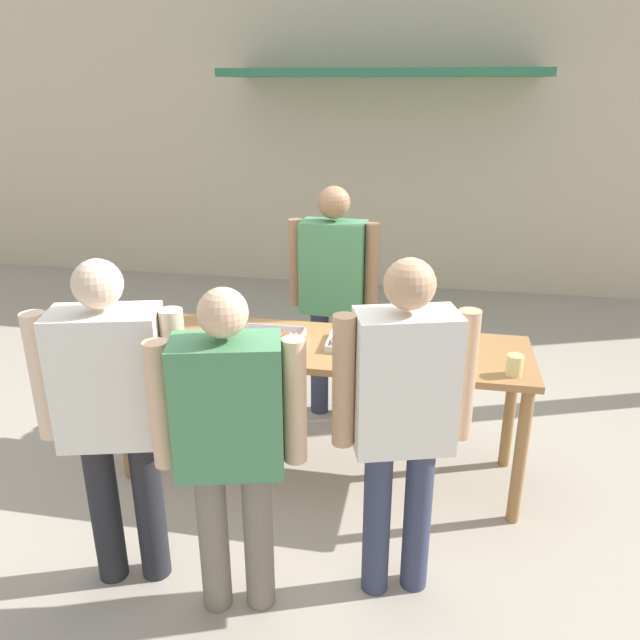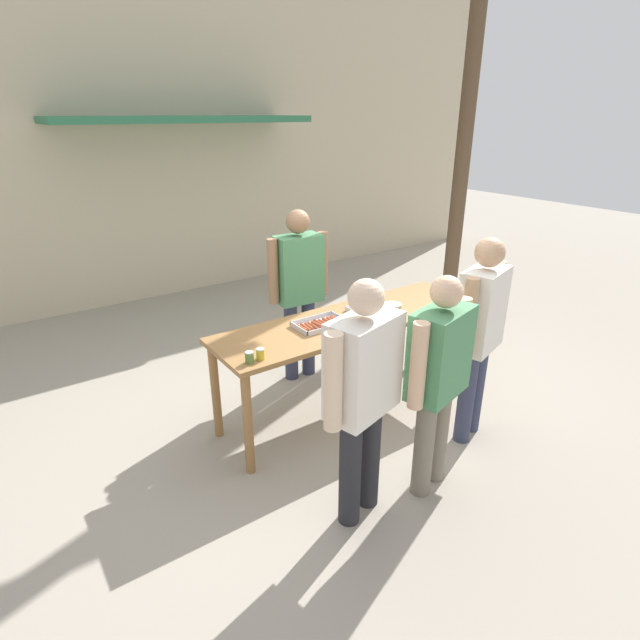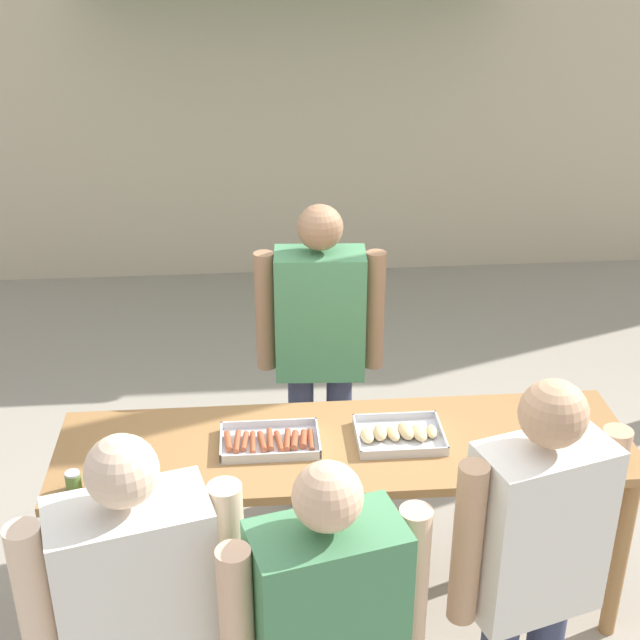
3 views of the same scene
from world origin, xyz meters
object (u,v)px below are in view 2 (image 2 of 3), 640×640
condiment_jar_mustard (249,357)px  condiment_jar_ketchup (260,354)px  food_tray_sausages (320,324)px  person_customer_waiting_in_line (438,371)px  utility_pole (471,82)px  person_customer_holding_hotdog (363,386)px  person_customer_with_cup (480,325)px  person_server_behind_table (299,282)px  beer_cup (458,294)px  food_tray_buns (371,309)px

condiment_jar_mustard → condiment_jar_ketchup: (0.09, 0.00, 0.00)m
food_tray_sausages → person_customer_waiting_in_line: person_customer_waiting_in_line is taller
utility_pole → person_customer_holding_hotdog: bearing=-145.4°
food_tray_sausages → condiment_jar_mustard: 0.81m
person_customer_with_cup → person_customer_waiting_in_line: person_customer_with_cup is taller
person_server_behind_table → person_customer_holding_hotdog: 1.93m
condiment_jar_mustard → utility_pole: 5.22m
condiment_jar_mustard → beer_cup: beer_cup is taller
beer_cup → person_customer_waiting_in_line: person_customer_waiting_in_line is taller
food_tray_buns → condiment_jar_ketchup: condiment_jar_ketchup is taller
person_customer_with_cup → condiment_jar_ketchup: bearing=-40.0°
condiment_jar_mustard → person_customer_waiting_in_line: (0.91, -0.90, 0.01)m
person_customer_with_cup → person_customer_waiting_in_line: 0.75m
food_tray_sausages → beer_cup: bearing=-9.6°
food_tray_buns → person_customer_with_cup: (0.30, -0.90, 0.09)m
condiment_jar_ketchup → person_customer_with_cup: person_customer_with_cup is taller
food_tray_sausages → beer_cup: 1.42m
condiment_jar_mustard → food_tray_sausages: bearing=17.8°
food_tray_sausages → utility_pole: bearing=25.6°
food_tray_sausages → beer_cup: beer_cup is taller
condiment_jar_mustard → utility_pole: size_ratio=0.01×
utility_pole → food_tray_sausages: bearing=-154.4°
beer_cup → utility_pole: 3.57m
person_customer_with_cup → person_customer_waiting_in_line: (-0.71, -0.24, -0.06)m
person_customer_holding_hotdog → person_server_behind_table: bearing=-126.1°
person_server_behind_table → person_customer_holding_hotdog: person_server_behind_table is taller
food_tray_buns → person_customer_holding_hotdog: 1.45m
food_tray_buns → food_tray_sausages: bearing=-179.9°
condiment_jar_ketchup → beer_cup: beer_cup is taller
food_tray_sausages → food_tray_buns: food_tray_buns is taller
person_server_behind_table → utility_pole: (3.38, 1.01, 1.86)m
beer_cup → utility_pole: bearing=41.3°
food_tray_buns → person_customer_waiting_in_line: 1.22m
food_tray_sausages → person_customer_holding_hotdog: 1.15m
person_server_behind_table → person_customer_waiting_in_line: (-0.13, -1.88, -0.07)m
food_tray_sausages → beer_cup: size_ratio=3.70×
person_customer_waiting_in_line → person_server_behind_table: bearing=-108.0°
condiment_jar_mustard → person_server_behind_table: (1.04, 0.98, 0.08)m
person_server_behind_table → food_tray_buns: bearing=-65.8°
condiment_jar_ketchup → beer_cup: bearing=0.3°
condiment_jar_ketchup → person_customer_holding_hotdog: 0.85m
condiment_jar_mustard → utility_pole: (4.42, 2.00, 1.94)m
food_tray_buns → person_customer_holding_hotdog: size_ratio=0.23×
beer_cup → person_customer_waiting_in_line: 1.55m
food_tray_sausages → person_server_behind_table: person_server_behind_table is taller
person_customer_holding_hotdog → utility_pole: bearing=-160.2°
beer_cup → utility_pole: utility_pole is taller
condiment_jar_ketchup → beer_cup: (2.08, 0.01, 0.02)m
condiment_jar_mustard → condiment_jar_ketchup: bearing=0.7°
person_customer_waiting_in_line → condiment_jar_ketchup: bearing=-61.4°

